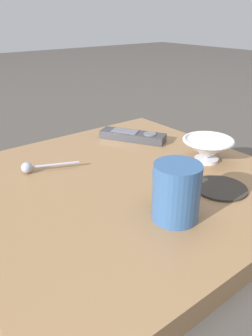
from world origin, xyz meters
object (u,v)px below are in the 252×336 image
(drink_coaster, at_px, (221,188))
(tv_remote_near, at_px, (133,136))
(cereal_bowl, at_px, (208,148))
(coffee_mug, at_px, (176,191))
(teaspoon, at_px, (32,167))

(drink_coaster, bearing_deg, tv_remote_near, -97.16)
(drink_coaster, bearing_deg, cereal_bowl, -128.96)
(cereal_bowl, distance_m, tv_remote_near, 0.23)
(tv_remote_near, bearing_deg, cereal_bowl, 101.81)
(tv_remote_near, height_order, drink_coaster, tv_remote_near)
(coffee_mug, distance_m, tv_remote_near, 0.40)
(teaspoon, xyz_separation_m, drink_coaster, (-0.27, 0.31, -0.01))
(cereal_bowl, xyz_separation_m, drink_coaster, (0.09, 0.11, -0.03))
(cereal_bowl, distance_m, coffee_mug, 0.27)
(teaspoon, height_order, tv_remote_near, same)
(cereal_bowl, height_order, drink_coaster, cereal_bowl)
(tv_remote_near, distance_m, drink_coaster, 0.34)
(teaspoon, bearing_deg, tv_remote_near, -175.70)
(cereal_bowl, xyz_separation_m, coffee_mug, (0.24, 0.12, 0.02))
(cereal_bowl, relative_size, teaspoon, 1.00)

